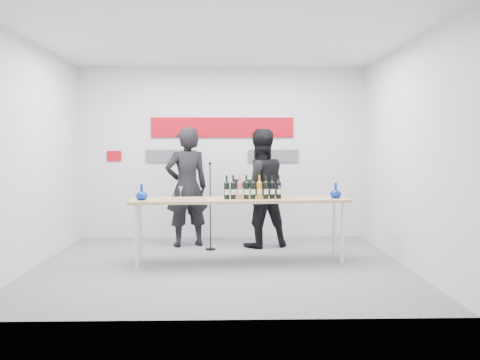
% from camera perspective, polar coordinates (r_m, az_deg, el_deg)
% --- Properties ---
extents(ground, '(5.00, 5.00, 0.00)m').
position_cam_1_polar(ground, '(6.48, -2.38, -10.36)').
color(ground, slate).
rests_on(ground, ground).
extents(back_wall, '(5.00, 0.04, 3.00)m').
position_cam_1_polar(back_wall, '(8.28, -2.16, 3.30)').
color(back_wall, silver).
rests_on(back_wall, ground).
extents(signage, '(3.38, 0.02, 0.79)m').
position_cam_1_polar(signage, '(8.25, -2.56, 5.42)').
color(signage, '#AE0714').
rests_on(signage, back_wall).
extents(tasting_table, '(3.03, 0.80, 0.90)m').
position_cam_1_polar(tasting_table, '(6.48, 0.02, -2.87)').
color(tasting_table, tan).
rests_on(tasting_table, ground).
extents(wine_bottles, '(0.80, 0.13, 0.33)m').
position_cam_1_polar(wine_bottles, '(6.43, 1.57, -0.85)').
color(wine_bottles, black).
rests_on(wine_bottles, tasting_table).
extents(decanter_left, '(0.16, 0.16, 0.21)m').
position_cam_1_polar(decanter_left, '(6.44, -11.91, -1.44)').
color(decanter_left, '#082198').
rests_on(decanter_left, tasting_table).
extents(decanter_right, '(0.16, 0.16, 0.21)m').
position_cam_1_polar(decanter_right, '(6.68, 11.58, -1.24)').
color(decanter_right, '#082198').
rests_on(decanter_right, tasting_table).
extents(glasses_left, '(0.27, 0.23, 0.18)m').
position_cam_1_polar(glasses_left, '(6.43, -8.29, -1.54)').
color(glasses_left, silver).
rests_on(glasses_left, tasting_table).
extents(glasses_right, '(0.57, 0.25, 0.18)m').
position_cam_1_polar(glasses_right, '(6.57, 6.70, -1.40)').
color(glasses_right, silver).
rests_on(glasses_right, tasting_table).
extents(presenter_left, '(0.82, 0.67, 1.93)m').
position_cam_1_polar(presenter_left, '(7.59, -6.50, -0.87)').
color(presenter_left, black).
rests_on(presenter_left, ground).
extents(presenter_right, '(1.09, 0.95, 1.90)m').
position_cam_1_polar(presenter_right, '(7.52, 2.41, -1.01)').
color(presenter_right, black).
rests_on(presenter_right, ground).
extents(mic_stand, '(0.16, 0.16, 1.38)m').
position_cam_1_polar(mic_stand, '(7.35, -3.64, -5.28)').
color(mic_stand, black).
rests_on(mic_stand, ground).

